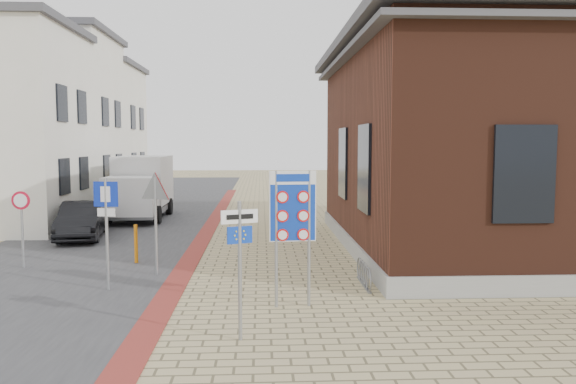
{
  "coord_description": "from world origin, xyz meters",
  "views": [
    {
      "loc": [
        0.13,
        -11.25,
        3.51
      ],
      "look_at": [
        0.84,
        3.5,
        2.2
      ],
      "focal_mm": 35.0,
      "sensor_mm": 36.0,
      "label": 1
    }
  ],
  "objects_px": {
    "sedan": "(82,220)",
    "bollard": "(136,244)",
    "box_truck": "(141,187)",
    "parking_sign": "(106,214)",
    "border_sign": "(293,209)",
    "essen_sign": "(240,249)"
  },
  "relations": [
    {
      "from": "sedan",
      "to": "bollard",
      "type": "bearing_deg",
      "value": -65.95
    },
    {
      "from": "box_truck",
      "to": "parking_sign",
      "type": "bearing_deg",
      "value": -81.87
    },
    {
      "from": "border_sign",
      "to": "essen_sign",
      "type": "distance_m",
      "value": 2.3
    },
    {
      "from": "sedan",
      "to": "essen_sign",
      "type": "distance_m",
      "value": 12.61
    },
    {
      "from": "essen_sign",
      "to": "box_truck",
      "type": "bearing_deg",
      "value": 87.44
    },
    {
      "from": "essen_sign",
      "to": "bollard",
      "type": "distance_m",
      "value": 7.35
    },
    {
      "from": "parking_sign",
      "to": "border_sign",
      "type": "bearing_deg",
      "value": -8.52
    },
    {
      "from": "box_truck",
      "to": "parking_sign",
      "type": "height_order",
      "value": "box_truck"
    },
    {
      "from": "border_sign",
      "to": "bollard",
      "type": "relative_size",
      "value": 2.56
    },
    {
      "from": "box_truck",
      "to": "essen_sign",
      "type": "height_order",
      "value": "box_truck"
    },
    {
      "from": "essen_sign",
      "to": "parking_sign",
      "type": "relative_size",
      "value": 0.93
    },
    {
      "from": "box_truck",
      "to": "border_sign",
      "type": "xyz_separation_m",
      "value": [
        6.19,
        -14.16,
        0.62
      ]
    },
    {
      "from": "sedan",
      "to": "box_truck",
      "type": "height_order",
      "value": "box_truck"
    },
    {
      "from": "sedan",
      "to": "parking_sign",
      "type": "distance_m",
      "value": 8.09
    },
    {
      "from": "sedan",
      "to": "essen_sign",
      "type": "relative_size",
      "value": 1.64
    },
    {
      "from": "essen_sign",
      "to": "parking_sign",
      "type": "xyz_separation_m",
      "value": [
        -3.25,
        3.5,
        0.19
      ]
    },
    {
      "from": "border_sign",
      "to": "sedan",
      "type": "bearing_deg",
      "value": 124.03
    },
    {
      "from": "sedan",
      "to": "border_sign",
      "type": "bearing_deg",
      "value": -60.31
    },
    {
      "from": "parking_sign",
      "to": "bollard",
      "type": "bearing_deg",
      "value": 100.72
    },
    {
      "from": "border_sign",
      "to": "bollard",
      "type": "height_order",
      "value": "border_sign"
    },
    {
      "from": "border_sign",
      "to": "parking_sign",
      "type": "height_order",
      "value": "border_sign"
    },
    {
      "from": "box_truck",
      "to": "border_sign",
      "type": "bearing_deg",
      "value": -66.75
    }
  ]
}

